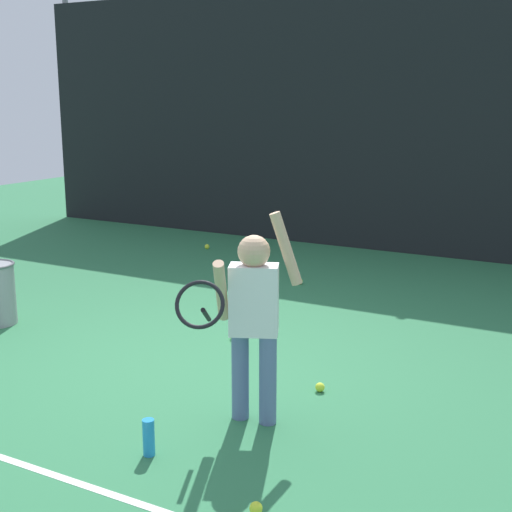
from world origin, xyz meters
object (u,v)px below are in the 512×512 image
(water_bottle, at_px, (149,437))
(tennis_ball_0, at_px, (300,281))
(tennis_ball_6, at_px, (207,247))
(tennis_ball_2, at_px, (320,387))
(tennis_player, at_px, (252,312))
(tennis_ball_5, at_px, (256,508))
(tennis_ball_1, at_px, (234,336))

(water_bottle, bearing_deg, tennis_ball_0, 102.49)
(tennis_ball_6, bearing_deg, tennis_ball_2, -48.11)
(tennis_ball_0, distance_m, tennis_ball_6, 2.15)
(tennis_player, xyz_separation_m, tennis_ball_5, (0.52, -0.89, -0.69))
(tennis_ball_0, distance_m, tennis_ball_1, 1.92)
(tennis_ball_6, bearing_deg, tennis_ball_5, -55.27)
(tennis_ball_5, relative_size, tennis_ball_6, 1.00)
(water_bottle, xyz_separation_m, tennis_ball_1, (-0.58, 1.95, -0.08))
(water_bottle, distance_m, tennis_ball_1, 2.03)
(tennis_ball_0, xyz_separation_m, tennis_ball_6, (-1.88, 1.06, 0.00))
(tennis_ball_1, height_order, tennis_ball_5, same)
(tennis_ball_2, bearing_deg, tennis_ball_1, 148.96)
(tennis_ball_2, xyz_separation_m, tennis_ball_5, (0.32, -1.52, 0.00))
(tennis_ball_0, xyz_separation_m, tennis_ball_5, (1.68, -4.07, 0.00))
(tennis_ball_1, distance_m, tennis_ball_5, 2.59)
(water_bottle, xyz_separation_m, tennis_ball_5, (0.83, -0.23, -0.08))
(tennis_ball_2, xyz_separation_m, tennis_ball_6, (-3.23, 3.61, 0.00))
(tennis_ball_1, relative_size, tennis_ball_6, 1.00)
(water_bottle, height_order, tennis_ball_1, water_bottle)
(tennis_ball_0, xyz_separation_m, tennis_ball_1, (0.28, -1.90, 0.00))
(tennis_ball_1, bearing_deg, tennis_ball_6, 126.07)
(tennis_ball_2, height_order, tennis_ball_5, same)
(water_bottle, height_order, tennis_ball_6, water_bottle)
(tennis_ball_1, xyz_separation_m, tennis_ball_2, (1.08, -0.65, 0.00))
(tennis_player, height_order, tennis_ball_5, tennis_player)
(tennis_player, xyz_separation_m, tennis_ball_1, (-0.89, 1.28, -0.69))
(tennis_player, bearing_deg, water_bottle, -138.82)
(tennis_player, distance_m, water_bottle, 0.96)
(tennis_ball_6, bearing_deg, tennis_player, -54.35)
(tennis_ball_1, distance_m, tennis_ball_6, 3.66)
(water_bottle, distance_m, tennis_ball_5, 0.86)
(tennis_player, xyz_separation_m, tennis_ball_6, (-3.04, 4.24, -0.69))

